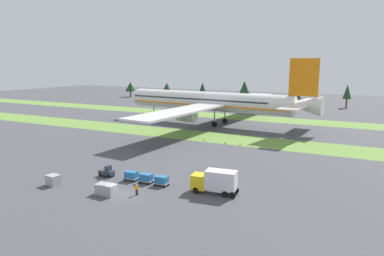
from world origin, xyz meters
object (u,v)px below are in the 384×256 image
Objects in this scene: airliner at (214,102)px; uld_container_0 at (53,180)px; cargo_dolly_lead at (131,175)px; cargo_dolly_second at (146,178)px; taxiway_marker_0 at (204,140)px; taxiway_marker_2 at (240,144)px; taxiway_marker_1 at (225,143)px; uld_container_2 at (109,190)px; ground_crew_marshaller at (137,189)px; cargo_dolly_third at (162,180)px; uld_container_1 at (103,189)px; catering_truck at (215,181)px; baggage_tug at (107,172)px.

airliner is 63.81m from uld_container_0.
cargo_dolly_second is (2.90, 0.07, 0.00)m from cargo_dolly_lead.
taxiway_marker_0 reaches higher than taxiway_marker_2.
uld_container_0 is at bearing -109.55° from taxiway_marker_1.
uld_container_2 is 39.09m from taxiway_marker_1.
taxiway_marker_2 is (17.73, 39.73, -0.59)m from uld_container_0.
cargo_dolly_second is at bearing -81.86° from taxiway_marker_0.
airliner is at bearing 125.40° from taxiway_marker_2.
ground_crew_marshaller reaches higher than taxiway_marker_1.
taxiway_marker_0 reaches higher than taxiway_marker_1.
uld_container_1 reaches higher than cargo_dolly_third.
catering_truck is at bearing 27.34° from uld_container_1.
airliner is 40.26× the size of uld_container_0.
catering_truck reaches higher than taxiway_marker_0.
baggage_tug is 1.18× the size of cargo_dolly_third.
cargo_dolly_second is 33.26m from taxiway_marker_0.
ground_crew_marshaller is (-10.02, -5.83, -1.01)m from catering_truck.
ground_crew_marshaller is 5.08m from uld_container_1.
airliner is 64.10m from uld_container_2.
baggage_tug is at bearing -171.27° from airliner.
cargo_dolly_third is 33.73m from taxiway_marker_0.
ground_crew_marshaller is 37.09m from taxiway_marker_1.
baggage_tug is at bearing -90.32° from ground_crew_marshaller.
ground_crew_marshaller is 2.76× the size of taxiway_marker_0.
cargo_dolly_third is at bearing 49.74° from uld_container_1.
uld_container_2 reaches higher than cargo_dolly_lead.
taxiway_marker_0 is (3.22, 33.10, -0.50)m from baggage_tug.
ground_crew_marshaller is at bearing -89.25° from taxiway_marker_1.
taxiway_marker_0 is (8.02, 40.36, -0.51)m from uld_container_0.
uld_container_2 reaches higher than taxiway_marker_2.
airliner is 36.05× the size of cargo_dolly_lead.
cargo_dolly_second is at bearing 66.56° from uld_container_1.
uld_container_0 is (-14.49, -2.37, -0.12)m from ground_crew_marshaller.
airliner reaches higher than taxiway_marker_1.
airliner is 36.05× the size of cargo_dolly_third.
uld_container_1 is 4.15× the size of taxiway_marker_2.
cargo_dolly_lead is at bearing -90.00° from baggage_tug.
catering_truck reaches higher than cargo_dolly_third.
taxiway_marker_1 is (-0.48, 37.08, -0.65)m from ground_crew_marshaller.
cargo_dolly_lead is at bearing -103.72° from taxiway_marker_2.
baggage_tug is 1.31× the size of uld_container_1.
cargo_dolly_second is 7.50m from uld_container_1.
uld_container_2 reaches higher than cargo_dolly_third.
baggage_tug is 4.51× the size of taxiway_marker_1.
uld_container_2 reaches higher than cargo_dolly_second.
taxiway_marker_0 is at bearing 20.52° from catering_truck.
airliner reaches higher than catering_truck.
airliner reaches higher than cargo_dolly_lead.
cargo_dolly_lead is 4.64× the size of taxiway_marker_2.
airliner is 40.26× the size of uld_container_2.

